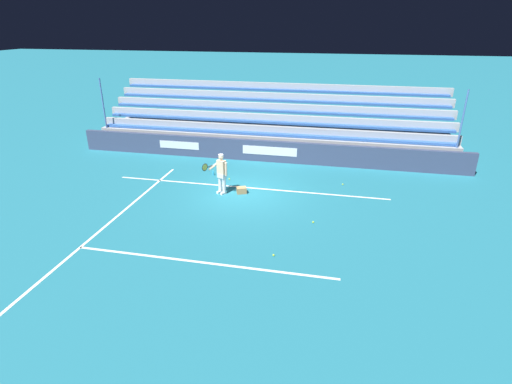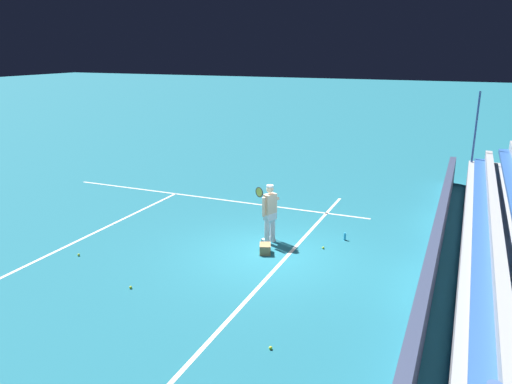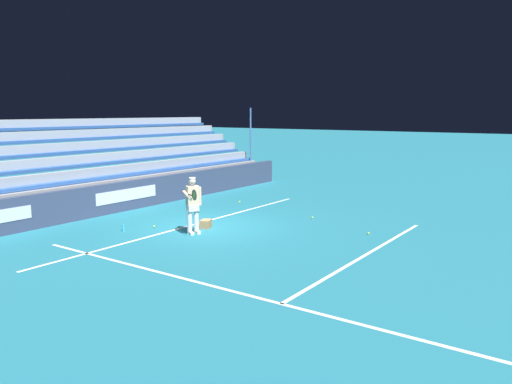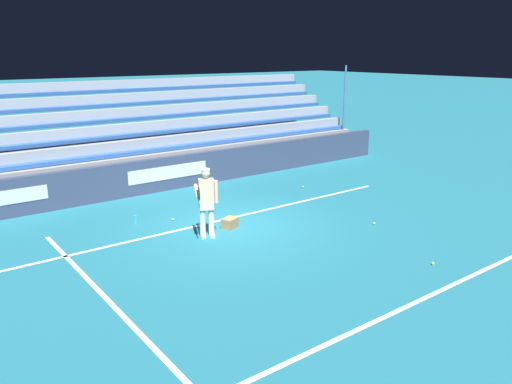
# 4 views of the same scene
# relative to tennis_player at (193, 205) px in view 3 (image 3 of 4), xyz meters

# --- Properties ---
(ground_plane) EXTENTS (160.00, 160.00, 0.00)m
(ground_plane) POSITION_rel_tennis_player_xyz_m (-0.92, -0.33, -0.89)
(ground_plane) COLOR #1E6B7F
(court_baseline_white) EXTENTS (12.00, 0.10, 0.01)m
(court_baseline_white) POSITION_rel_tennis_player_xyz_m (-0.92, -0.83, -0.89)
(court_baseline_white) COLOR white
(court_baseline_white) RESTS_ON ground
(court_sideline_white) EXTENTS (0.10, 12.00, 0.01)m
(court_sideline_white) POSITION_rel_tennis_player_xyz_m (3.19, 3.67, -0.89)
(court_sideline_white) COLOR white
(court_sideline_white) RESTS_ON ground
(court_service_line_white) EXTENTS (8.22, 0.10, 0.01)m
(court_service_line_white) POSITION_rel_tennis_player_xyz_m (-0.92, 5.17, -0.89)
(court_service_line_white) COLOR white
(court_service_line_white) RESTS_ON ground
(back_wall_sponsor_board) EXTENTS (20.16, 0.25, 1.10)m
(back_wall_sponsor_board) POSITION_rel_tennis_player_xyz_m (-0.91, -4.52, -0.34)
(back_wall_sponsor_board) COLOR #384260
(back_wall_sponsor_board) RESTS_ON ground
(bleacher_stand) EXTENTS (19.15, 4.00, 3.85)m
(bleacher_stand) POSITION_rel_tennis_player_xyz_m (-0.92, -7.15, -0.10)
(bleacher_stand) COLOR #9EA3A8
(bleacher_stand) RESTS_ON ground
(tennis_player) EXTENTS (0.87, 0.90, 1.71)m
(tennis_player) POSITION_rel_tennis_player_xyz_m (0.00, 0.00, 0.00)
(tennis_player) COLOR silver
(tennis_player) RESTS_ON ground
(ball_box_cardboard) EXTENTS (0.48, 0.43, 0.26)m
(ball_box_cardboard) POSITION_rel_tennis_player_xyz_m (-0.81, -0.20, -0.76)
(ball_box_cardboard) COLOR #A87F51
(ball_box_cardboard) RESTS_ON ground
(tennis_ball_near_player) EXTENTS (0.07, 0.07, 0.07)m
(tennis_ball_near_player) POSITION_rel_tennis_player_xyz_m (-4.98, -2.01, -0.86)
(tennis_ball_near_player) COLOR #CCE533
(tennis_ball_near_player) RESTS_ON ground
(tennis_ball_far_left) EXTENTS (0.07, 0.07, 0.07)m
(tennis_ball_far_left) POSITION_rel_tennis_player_xyz_m (-3.99, 1.90, -0.86)
(tennis_ball_far_left) COLOR #CCE533
(tennis_ball_far_left) RESTS_ON ground
(tennis_ball_stray_back) EXTENTS (0.07, 0.07, 0.07)m
(tennis_ball_stray_back) POSITION_rel_tennis_player_xyz_m (0.12, -1.58, -0.86)
(tennis_ball_stray_back) COLOR #CCE533
(tennis_ball_stray_back) RESTS_ON ground
(tennis_ball_by_box) EXTENTS (0.07, 0.07, 0.07)m
(tennis_ball_by_box) POSITION_rel_tennis_player_xyz_m (-2.98, 4.37, -0.86)
(tennis_ball_by_box) COLOR #CCE533
(tennis_ball_by_box) RESTS_ON ground
(water_bottle) EXTENTS (0.07, 0.07, 0.22)m
(water_bottle) POSITION_rel_tennis_player_xyz_m (1.02, -1.98, -0.78)
(water_bottle) COLOR #33B2E5
(water_bottle) RESTS_ON ground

